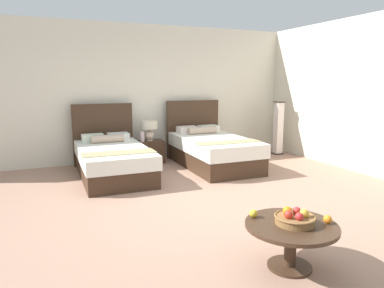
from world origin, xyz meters
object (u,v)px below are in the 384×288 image
object	(u,v)px
loose_apple	(254,214)
vase	(142,137)
bed_near_window	(112,159)
nightstand	(150,152)
table_lamp	(149,128)
loose_orange	(328,219)
fruit_bowl	(295,218)
floor_lamp_corner	(278,128)
bed_near_corner	(212,150)
coffee_table	(291,234)

from	to	relation	value
loose_apple	vase	bearing A→B (deg)	88.58
bed_near_window	loose_apple	bearing A→B (deg)	-79.82
bed_near_window	nightstand	distance (m)	1.22
bed_near_window	table_lamp	size ratio (longest dim) A/B	5.25
table_lamp	loose_orange	world-z (taller)	table_lamp
vase	fruit_bowl	xyz separation A→B (m)	(0.15, -4.67, -0.09)
floor_lamp_corner	bed_near_corner	bearing A→B (deg)	-166.66
coffee_table	loose_apple	distance (m)	0.38
bed_near_window	bed_near_corner	world-z (taller)	bed_near_corner
vase	loose_apple	xyz separation A→B (m)	(-0.11, -4.39, -0.11)
table_lamp	vase	world-z (taller)	table_lamp
bed_near_window	nightstand	size ratio (longest dim) A/B	3.91
bed_near_corner	floor_lamp_corner	size ratio (longest dim) A/B	1.80
loose_apple	floor_lamp_corner	size ratio (longest dim) A/B	0.06
vase	fruit_bowl	world-z (taller)	vase
floor_lamp_corner	loose_apple	bearing A→B (deg)	-128.85
table_lamp	loose_apple	size ratio (longest dim) A/B	5.26
table_lamp	floor_lamp_corner	distance (m)	3.06
nightstand	loose_apple	xyz separation A→B (m)	(-0.28, -4.43, 0.23)
vase	floor_lamp_corner	xyz separation A→B (m)	(3.20, -0.28, 0.04)
nightstand	bed_near_corner	bearing A→B (deg)	-35.91
nightstand	coffee_table	world-z (taller)	nightstand
nightstand	floor_lamp_corner	distance (m)	3.07
vase	floor_lamp_corner	world-z (taller)	floor_lamp_corner
bed_near_corner	vase	size ratio (longest dim) A/B	10.71
table_lamp	loose_apple	bearing A→B (deg)	-93.56
fruit_bowl	loose_orange	world-z (taller)	fruit_bowl
table_lamp	bed_near_window	bearing A→B (deg)	-139.54
loose_apple	floor_lamp_corner	xyz separation A→B (m)	(3.31, 4.11, 0.15)
bed_near_corner	vase	xyz separation A→B (m)	(-1.25, 0.74, 0.24)
nightstand	loose_orange	size ratio (longest dim) A/B	7.07
floor_lamp_corner	nightstand	bearing A→B (deg)	174.03
nightstand	vase	xyz separation A→B (m)	(-0.17, -0.04, 0.34)
loose_apple	nightstand	bearing A→B (deg)	86.43
loose_orange	floor_lamp_corner	world-z (taller)	floor_lamp_corner
coffee_table	vase	bearing A→B (deg)	91.55
coffee_table	loose_apple	xyz separation A→B (m)	(-0.23, 0.27, 0.14)
loose_apple	bed_near_corner	bearing A→B (deg)	69.62
vase	coffee_table	distance (m)	4.67
vase	coffee_table	world-z (taller)	vase
nightstand	table_lamp	bearing A→B (deg)	90.00
fruit_bowl	loose_orange	xyz separation A→B (m)	(0.28, -0.11, -0.01)
table_lamp	fruit_bowl	size ratio (longest dim) A/B	1.12
bed_near_window	coffee_table	xyz separation A→B (m)	(0.89, -3.92, 0.02)
bed_near_corner	coffee_table	bearing A→B (deg)	-105.96
floor_lamp_corner	table_lamp	bearing A→B (deg)	173.66
bed_near_corner	floor_lamp_corner	distance (m)	2.03
table_lamp	floor_lamp_corner	world-z (taller)	floor_lamp_corner
loose_orange	floor_lamp_corner	bearing A→B (deg)	58.42
bed_near_corner	coffee_table	distance (m)	4.07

